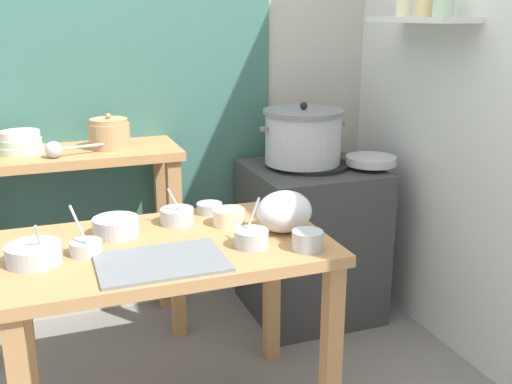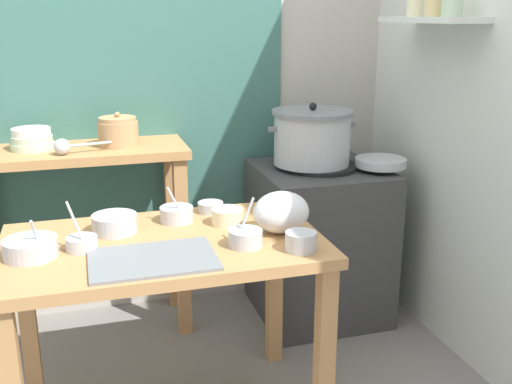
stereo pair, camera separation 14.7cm
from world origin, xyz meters
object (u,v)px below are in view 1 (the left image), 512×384
(prep_table, at_px, (169,272))
(wide_pan, at_px, (371,160))
(stove_block, at_px, (310,240))
(prep_bowl_6, at_px, (307,239))
(prep_bowl_0, at_px, (209,208))
(steamer_pot, at_px, (303,136))
(prep_bowl_1, at_px, (34,253))
(plastic_bag, at_px, (284,212))
(ladle, at_px, (57,149))
(prep_bowl_5, at_px, (116,226))
(prep_bowl_2, at_px, (251,237))
(prep_bowl_3, at_px, (86,247))
(back_shelf_table, at_px, (72,199))
(bowl_stack_enamel, at_px, (21,143))
(clay_pot, at_px, (109,134))
(prep_bowl_7, at_px, (177,215))
(prep_bowl_4, at_px, (229,216))
(serving_tray, at_px, (161,262))

(prep_table, xyz_separation_m, wide_pan, (1.11, 0.52, 0.19))
(stove_block, bearing_deg, prep_bowl_6, -116.16)
(prep_bowl_0, relative_size, prep_bowl_6, 0.96)
(steamer_pot, height_order, prep_bowl_1, steamer_pot)
(steamer_pot, xyz_separation_m, plastic_bag, (-0.39, -0.70, -0.12))
(ladle, bearing_deg, stove_block, -0.77)
(stove_block, relative_size, prep_bowl_5, 4.82)
(steamer_pot, relative_size, plastic_bag, 2.14)
(prep_table, height_order, ladle, ladle)
(wide_pan, distance_m, prep_bowl_2, 1.07)
(ladle, distance_m, prep_bowl_3, 0.70)
(prep_bowl_0, relative_size, prep_bowl_1, 0.58)
(back_shelf_table, distance_m, ladle, 0.28)
(wide_pan, bearing_deg, prep_bowl_1, -160.30)
(wide_pan, xyz_separation_m, prep_bowl_1, (-1.54, -0.55, -0.05))
(bowl_stack_enamel, relative_size, prep_bowl_1, 1.09)
(clay_pot, bearing_deg, prep_bowl_3, -103.40)
(stove_block, distance_m, wide_pan, 0.50)
(ladle, distance_m, prep_bowl_6, 1.16)
(wide_pan, height_order, prep_bowl_0, wide_pan)
(stove_block, xyz_separation_m, steamer_pot, (-0.04, 0.02, 0.53))
(back_shelf_table, height_order, prep_bowl_0, back_shelf_table)
(ladle, xyz_separation_m, prep_bowl_7, (0.39, -0.47, -0.18))
(stove_block, xyz_separation_m, ladle, (-1.17, 0.02, 0.55))
(back_shelf_table, distance_m, prep_bowl_6, 1.21)
(bowl_stack_enamel, height_order, prep_bowl_0, bowl_stack_enamel)
(prep_bowl_6, bearing_deg, stove_block, 63.84)
(prep_bowl_0, relative_size, prep_bowl_4, 0.85)
(ladle, bearing_deg, plastic_bag, -43.47)
(bowl_stack_enamel, relative_size, serving_tray, 0.47)
(prep_bowl_6, bearing_deg, prep_bowl_3, 163.18)
(plastic_bag, distance_m, prep_bowl_1, 0.85)
(wide_pan, bearing_deg, prep_bowl_4, -153.67)
(plastic_bag, xyz_separation_m, wide_pan, (0.69, 0.56, 0.00))
(wide_pan, bearing_deg, back_shelf_table, 169.75)
(clay_pot, distance_m, prep_bowl_7, 0.65)
(clay_pot, bearing_deg, prep_bowl_6, -62.80)
(plastic_bag, bearing_deg, prep_bowl_1, 179.18)
(prep_bowl_0, xyz_separation_m, prep_bowl_7, (-0.15, -0.07, 0.01))
(plastic_bag, height_order, prep_bowl_7, plastic_bag)
(prep_bowl_0, bearing_deg, back_shelf_table, 133.66)
(bowl_stack_enamel, xyz_separation_m, serving_tray, (0.40, -0.97, -0.22))
(prep_table, distance_m, wide_pan, 1.24)
(prep_table, relative_size, prep_bowl_0, 10.93)
(prep_bowl_3, xyz_separation_m, prep_bowl_5, (0.12, 0.14, 0.01))
(stove_block, relative_size, prep_bowl_4, 6.60)
(prep_table, relative_size, prep_bowl_5, 6.80)
(steamer_pot, distance_m, prep_bowl_7, 0.89)
(ladle, height_order, prep_bowl_1, ladle)
(prep_table, height_order, prep_bowl_2, prep_bowl_2)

